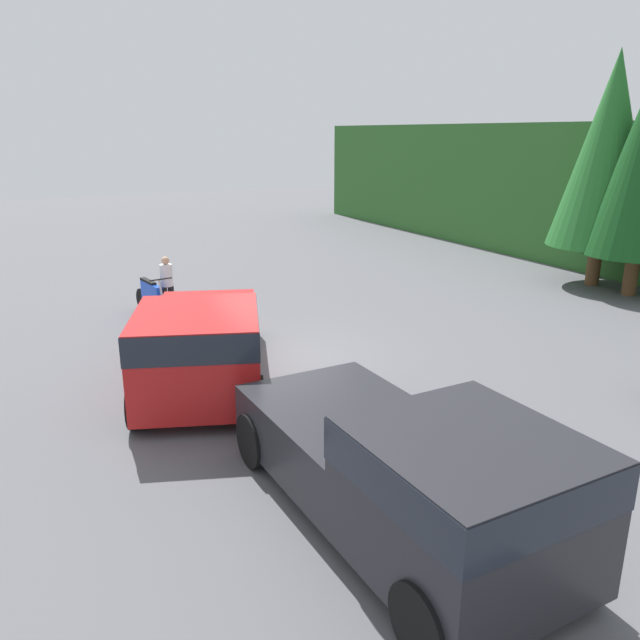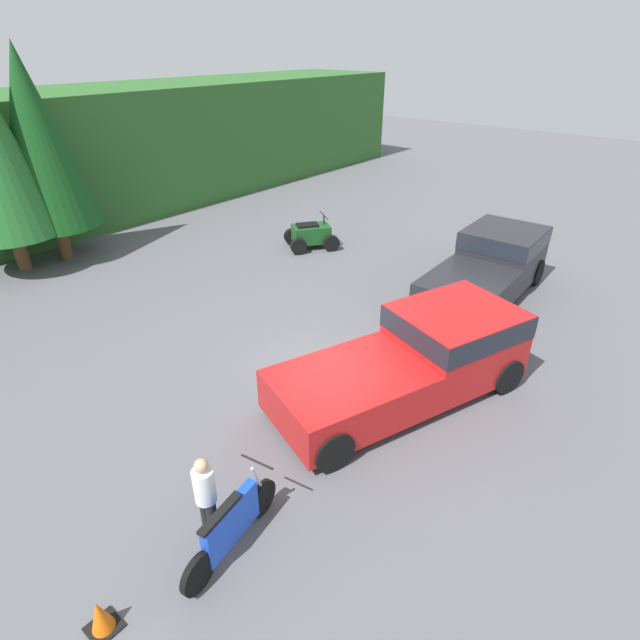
% 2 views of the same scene
% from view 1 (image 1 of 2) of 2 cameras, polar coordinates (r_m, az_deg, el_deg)
% --- Properties ---
extents(ground_plane, '(80.00, 80.00, 0.00)m').
position_cam_1_polar(ground_plane, '(13.86, -3.50, -3.47)').
color(ground_plane, '#5B5B60').
extents(tree_left, '(3.18, 3.18, 7.22)m').
position_cam_1_polar(tree_left, '(21.81, 24.89, 13.86)').
color(tree_left, brown).
rests_on(tree_left, ground_plane).
extents(pickup_truck_red, '(6.00, 3.94, 1.79)m').
position_cam_1_polar(pickup_truck_red, '(12.24, -10.78, -1.82)').
color(pickup_truck_red, red).
rests_on(pickup_truck_red, ground_plane).
extents(pickup_truck_second, '(5.23, 2.41, 1.79)m').
position_cam_1_polar(pickup_truck_second, '(7.70, 8.60, -13.39)').
color(pickup_truck_second, '#232328').
rests_on(pickup_truck_second, ground_plane).
extents(dirt_bike, '(2.15, 0.64, 1.20)m').
position_cam_1_polar(dirt_bike, '(17.33, -15.10, 1.83)').
color(dirt_bike, black).
rests_on(dirt_bike, ground_plane).
extents(rider_person, '(0.36, 0.36, 1.61)m').
position_cam_1_polar(rider_person, '(17.40, -13.82, 3.28)').
color(rider_person, black).
rests_on(rider_person, ground_plane).
extents(traffic_cone, '(0.42, 0.42, 0.55)m').
position_cam_1_polar(traffic_cone, '(19.32, -15.07, 2.62)').
color(traffic_cone, black).
rests_on(traffic_cone, ground_plane).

